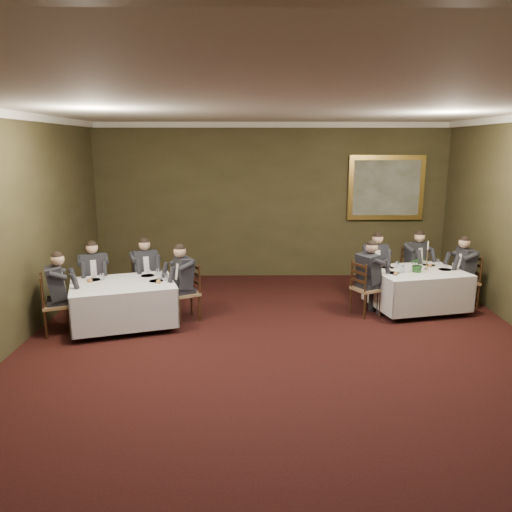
{
  "coord_description": "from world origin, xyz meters",
  "views": [
    {
      "loc": [
        -0.44,
        -6.37,
        3.02
      ],
      "look_at": [
        -0.37,
        1.96,
        1.15
      ],
      "focal_mm": 35.0,
      "sensor_mm": 36.0,
      "label": 1
    }
  ],
  "objects_px": {
    "diner_sec_endleft": "(56,303)",
    "diner_main_endleft": "(366,287)",
    "chair_sec_backright": "(146,294)",
    "chair_sec_endleft": "(56,317)",
    "painting": "(386,188)",
    "diner_main_backleft": "(375,274)",
    "chair_sec_backleft": "(95,298)",
    "chair_main_endright": "(464,292)",
    "chair_main_backleft": "(374,285)",
    "centerpiece": "(418,264)",
    "chair_main_endleft": "(365,300)",
    "diner_sec_backleft": "(95,286)",
    "candlestick": "(427,259)",
    "diner_main_backright": "(414,272)",
    "diner_sec_backright": "(145,282)",
    "chair_main_backright": "(413,282)",
    "table_second": "(123,301)",
    "diner_sec_endright": "(186,292)",
    "table_main": "(417,287)",
    "chair_sec_endright": "(187,304)",
    "diner_main_endright": "(465,280)"
  },
  "relations": [
    {
      "from": "chair_sec_endright",
      "to": "diner_sec_endright",
      "type": "distance_m",
      "value": 0.23
    },
    {
      "from": "centerpiece",
      "to": "table_main",
      "type": "bearing_deg",
      "value": 67.15
    },
    {
      "from": "chair_sec_endleft",
      "to": "centerpiece",
      "type": "bearing_deg",
      "value": 76.89
    },
    {
      "from": "chair_main_backright",
      "to": "diner_main_endleft",
      "type": "height_order",
      "value": "diner_main_endleft"
    },
    {
      "from": "diner_sec_endleft",
      "to": "diner_main_backright",
      "type": "bearing_deg",
      "value": 85.0
    },
    {
      "from": "chair_sec_backleft",
      "to": "painting",
      "type": "distance_m",
      "value": 6.68
    },
    {
      "from": "centerpiece",
      "to": "candlestick",
      "type": "relative_size",
      "value": 0.57
    },
    {
      "from": "chair_sec_backright",
      "to": "painting",
      "type": "relative_size",
      "value": 0.58
    },
    {
      "from": "chair_main_endleft",
      "to": "chair_main_endright",
      "type": "relative_size",
      "value": 1.0
    },
    {
      "from": "chair_main_endright",
      "to": "diner_sec_backright",
      "type": "xyz_separation_m",
      "value": [
        -6.02,
        -0.07,
        0.23
      ]
    },
    {
      "from": "diner_sec_endright",
      "to": "chair_sec_endleft",
      "type": "bearing_deg",
      "value": 79.75
    },
    {
      "from": "chair_sec_endleft",
      "to": "chair_sec_backleft",
      "type": "bearing_deg",
      "value": 140.01
    },
    {
      "from": "diner_main_backleft",
      "to": "diner_main_endleft",
      "type": "bearing_deg",
      "value": 68.76
    },
    {
      "from": "diner_sec_endleft",
      "to": "candlestick",
      "type": "bearing_deg",
      "value": 78.41
    },
    {
      "from": "diner_main_endright",
      "to": "centerpiece",
      "type": "xyz_separation_m",
      "value": [
        -1.04,
        -0.34,
        0.41
      ]
    },
    {
      "from": "diner_sec_backright",
      "to": "diner_sec_endleft",
      "type": "height_order",
      "value": "same"
    },
    {
      "from": "diner_sec_endright",
      "to": "centerpiece",
      "type": "distance_m",
      "value": 4.18
    },
    {
      "from": "chair_main_backleft",
      "to": "painting",
      "type": "bearing_deg",
      "value": -107.74
    },
    {
      "from": "chair_main_endleft",
      "to": "diner_sec_backleft",
      "type": "xyz_separation_m",
      "value": [
        -4.89,
        0.12,
        0.23
      ]
    },
    {
      "from": "chair_sec_backright",
      "to": "chair_sec_endleft",
      "type": "height_order",
      "value": "same"
    },
    {
      "from": "diner_main_backright",
      "to": "chair_sec_endright",
      "type": "bearing_deg",
      "value": -6.44
    },
    {
      "from": "diner_sec_endleft",
      "to": "painting",
      "type": "bearing_deg",
      "value": 97.85
    },
    {
      "from": "chair_sec_backright",
      "to": "centerpiece",
      "type": "bearing_deg",
      "value": 150.82
    },
    {
      "from": "chair_sec_backleft",
      "to": "painting",
      "type": "height_order",
      "value": "painting"
    },
    {
      "from": "painting",
      "to": "centerpiece",
      "type": "bearing_deg",
      "value": -91.1
    },
    {
      "from": "chair_main_endright",
      "to": "chair_sec_endleft",
      "type": "distance_m",
      "value": 7.34
    },
    {
      "from": "diner_sec_endleft",
      "to": "diner_main_endleft",
      "type": "bearing_deg",
      "value": 77.32
    },
    {
      "from": "diner_main_backleft",
      "to": "diner_sec_backright",
      "type": "height_order",
      "value": "same"
    },
    {
      "from": "diner_main_backright",
      "to": "chair_sec_backleft",
      "type": "bearing_deg",
      "value": -14.29
    },
    {
      "from": "chair_main_backright",
      "to": "diner_sec_endright",
      "type": "relative_size",
      "value": 0.74
    },
    {
      "from": "chair_main_backleft",
      "to": "diner_main_endleft",
      "type": "height_order",
      "value": "diner_main_endleft"
    },
    {
      "from": "diner_main_backleft",
      "to": "chair_sec_backleft",
      "type": "relative_size",
      "value": 1.35
    },
    {
      "from": "table_second",
      "to": "chair_sec_backright",
      "type": "height_order",
      "value": "chair_sec_backright"
    },
    {
      "from": "diner_main_endleft",
      "to": "chair_sec_endleft",
      "type": "height_order",
      "value": "diner_main_endleft"
    },
    {
      "from": "table_main",
      "to": "diner_main_backleft",
      "type": "relative_size",
      "value": 1.38
    },
    {
      "from": "diner_main_endleft",
      "to": "diner_sec_endright",
      "type": "bearing_deg",
      "value": -113.33
    },
    {
      "from": "chair_main_endleft",
      "to": "chair_sec_endright",
      "type": "xyz_separation_m",
      "value": [
        -3.19,
        -0.23,
        0.0
      ]
    },
    {
      "from": "chair_sec_backleft",
      "to": "diner_sec_backright",
      "type": "height_order",
      "value": "diner_sec_backright"
    },
    {
      "from": "chair_main_backleft",
      "to": "chair_sec_endleft",
      "type": "xyz_separation_m",
      "value": [
        -5.61,
        -1.82,
        0.0
      ]
    },
    {
      "from": "chair_main_endright",
      "to": "table_second",
      "type": "bearing_deg",
      "value": 94.89
    },
    {
      "from": "chair_main_backleft",
      "to": "diner_main_backleft",
      "type": "height_order",
      "value": "diner_main_backleft"
    },
    {
      "from": "chair_main_backleft",
      "to": "diner_sec_backright",
      "type": "xyz_separation_m",
      "value": [
        -4.42,
        -0.55,
        0.23
      ]
    },
    {
      "from": "centerpiece",
      "to": "diner_sec_endright",
      "type": "bearing_deg",
      "value": -175.15
    },
    {
      "from": "chair_main_endright",
      "to": "centerpiece",
      "type": "xyz_separation_m",
      "value": [
        -1.05,
        -0.35,
        0.64
      ]
    },
    {
      "from": "chair_sec_backright",
      "to": "chair_sec_endleft",
      "type": "distance_m",
      "value": 1.74
    },
    {
      "from": "chair_main_backright",
      "to": "diner_sec_endright",
      "type": "xyz_separation_m",
      "value": [
        -4.43,
        -1.38,
        0.23
      ]
    },
    {
      "from": "table_second",
      "to": "chair_sec_endleft",
      "type": "bearing_deg",
      "value": -162.35
    },
    {
      "from": "chair_main_backleft",
      "to": "diner_main_endleft",
      "type": "xyz_separation_m",
      "value": [
        -0.38,
        -0.94,
        0.23
      ]
    },
    {
      "from": "chair_main_backleft",
      "to": "diner_main_backright",
      "type": "bearing_deg",
      "value": -166.78
    },
    {
      "from": "diner_sec_backleft",
      "to": "candlestick",
      "type": "distance_m",
      "value": 6.1
    }
  ]
}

